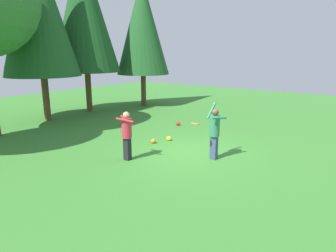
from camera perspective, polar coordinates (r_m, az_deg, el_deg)
ground_plane at (r=11.03m, az=4.51°, el=-5.20°), size 40.00×40.00×0.00m
person_thrower at (r=10.24m, az=8.85°, el=-0.65°), size 0.64×0.63×1.95m
person_catcher at (r=10.16m, az=-7.85°, el=-1.07°), size 0.69×0.73×1.68m
frisbee at (r=9.68m, az=5.25°, el=0.44°), size 0.34×0.34×0.09m
ball_orange at (r=12.16m, az=-2.80°, el=-2.88°), size 0.19×0.19×0.19m
ball_red at (r=15.12m, az=1.90°, el=0.51°), size 0.21×0.21×0.21m
ball_yellow at (r=12.50m, az=0.15°, el=-2.38°), size 0.20×0.20×0.20m
tree_far_right at (r=20.87m, az=-4.91°, el=18.37°), size 3.52×3.52×8.41m
tree_center at (r=17.42m, az=-23.65°, el=20.09°), size 3.89×3.89×9.30m
tree_right at (r=19.32m, az=-15.78°, el=20.45°), size 4.00×4.00×9.55m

